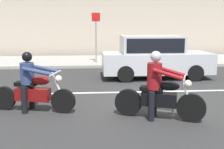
# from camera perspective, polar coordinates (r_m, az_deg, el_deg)

# --- Properties ---
(ground_plane) EXTENTS (80.00, 80.00, 0.00)m
(ground_plane) POSITION_cam_1_polar(r_m,az_deg,el_deg) (8.12, 9.62, -5.18)
(ground_plane) COLOR #2C2C2C
(sidewalk_slab) EXTENTS (40.00, 4.40, 0.14)m
(sidewalk_slab) POSITION_cam_1_polar(r_m,az_deg,el_deg) (15.84, 2.70, 2.95)
(sidewalk_slab) COLOR #99968E
(sidewalk_slab) RESTS_ON ground_plane
(lane_marking_stripe) EXTENTS (18.00, 0.14, 0.01)m
(lane_marking_stripe) POSITION_cam_1_polar(r_m,az_deg,el_deg) (9.18, 13.25, -3.44)
(lane_marking_stripe) COLOR silver
(lane_marking_stripe) RESTS_ON ground_plane
(motorcycle_with_rider_denim_blue) EXTENTS (2.17, 0.84, 1.52)m
(motorcycle_with_rider_denim_blue) POSITION_cam_1_polar(r_m,az_deg,el_deg) (7.09, -16.51, -2.59)
(motorcycle_with_rider_denim_blue) COLOR black
(motorcycle_with_rider_denim_blue) RESTS_ON ground_plane
(motorcycle_with_rider_crimson) EXTENTS (2.02, 0.98, 1.59)m
(motorcycle_with_rider_crimson) POSITION_cam_1_polar(r_m,az_deg,el_deg) (6.36, 9.80, -3.60)
(motorcycle_with_rider_crimson) COLOR black
(motorcycle_with_rider_crimson) RESTS_ON ground_plane
(parked_sedan_silver) EXTENTS (4.38, 1.82, 1.72)m
(parked_sedan_silver) POSITION_cam_1_polar(r_m,az_deg,el_deg) (11.19, 8.89, 3.79)
(parked_sedan_silver) COLOR #B2B5BA
(parked_sedan_silver) RESTS_ON ground_plane
(street_sign_post) EXTENTS (0.44, 0.08, 2.65)m
(street_sign_post) POSITION_cam_1_polar(r_m,az_deg,el_deg) (14.43, -3.40, 8.84)
(street_sign_post) COLOR gray
(street_sign_post) RESTS_ON sidewalk_slab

